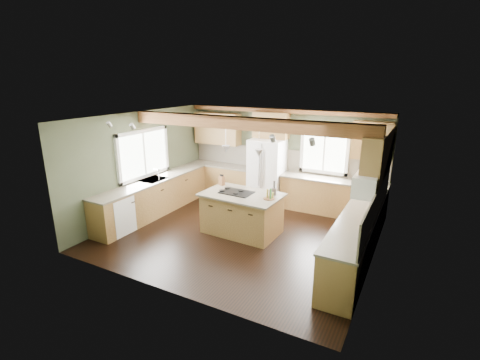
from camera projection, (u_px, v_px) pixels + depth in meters
The scene contains 37 objects.
floor at pixel (240, 234), 7.83m from camera, with size 5.60×5.60×0.00m, color black.
ceiling at pixel (240, 117), 7.10m from camera, with size 5.60×5.60×0.00m, color silver.
wall_back at pixel (283, 156), 9.58m from camera, with size 5.60×5.60×0.00m, color #444D36.
wall_left at pixel (142, 164), 8.73m from camera, with size 5.00×5.00×0.00m, color #444D36.
wall_right at pixel (378, 199), 6.20m from camera, with size 5.00×5.00×0.00m, color #444D36.
ceiling_beam at pixel (242, 123), 7.22m from camera, with size 5.55×0.26×0.26m, color #4F2B16.
soffit_trim at pixel (283, 111), 9.14m from camera, with size 5.55×0.20×0.10m, color #4F2B16.
backsplash_back at pixel (282, 159), 9.59m from camera, with size 5.58×0.03×0.58m, color brown.
backsplash_right at pixel (377, 203), 6.27m from camera, with size 0.03×3.70×0.58m, color brown.
base_cab_back_left at pixel (222, 180), 10.38m from camera, with size 2.02×0.60×0.88m, color brown.
counter_back_left at pixel (222, 165), 10.25m from camera, with size 2.06×0.64×0.04m, color #4F493A.
base_cab_back_right at pixel (332, 197), 8.90m from camera, with size 2.62×0.60×0.88m, color brown.
counter_back_right at pixel (333, 180), 8.77m from camera, with size 2.66×0.64×0.04m, color #4F493A.
base_cab_left at pixel (155, 197), 8.88m from camera, with size 0.60×3.70×0.88m, color brown.
counter_left at pixel (154, 180), 8.75m from camera, with size 0.64×3.74×0.04m, color #4F493A.
base_cab_right at pixel (357, 238), 6.62m from camera, with size 0.60×3.70×0.88m, color brown.
counter_right at pixel (359, 216), 6.49m from camera, with size 0.64×3.74×0.04m, color #4F493A.
upper_cab_back_left at pixel (218, 129), 10.15m from camera, with size 1.40×0.35×0.90m, color brown.
upper_cab_over_fridge at pixel (271, 125), 9.32m from camera, with size 0.96×0.35×0.70m, color brown.
upper_cab_right at pixel (379, 153), 6.85m from camera, with size 0.35×2.20×0.90m, color brown.
upper_cab_back_corner at pixel (372, 141), 8.21m from camera, with size 0.90×0.35×0.90m, color brown.
window_left at pixel (143, 154), 8.69m from camera, with size 0.04×1.60×1.05m, color white.
window_back at pixel (324, 151), 8.97m from camera, with size 1.10×0.04×1.00m, color white.
sink at pixel (154, 180), 8.75m from camera, with size 0.50×0.65×0.03m, color #262628.
faucet at pixel (159, 175), 8.63m from camera, with size 0.02×0.02×0.28m, color #B2B2B7.
dishwasher at pixel (116, 215), 7.78m from camera, with size 0.60×0.60×0.84m, color white.
oven at pixel (341, 271), 5.53m from camera, with size 0.60×0.72×0.84m, color white.
microwave at pixel (366, 185), 6.19m from camera, with size 0.40×0.70×0.38m, color white.
pendant_left at pixel (226, 149), 7.59m from camera, with size 0.18×0.18×0.16m, color #B2B2B7.
pendant_right at pixel (259, 153), 7.19m from camera, with size 0.18×0.18×0.16m, color #B2B2B7.
refrigerator at pixel (267, 172), 9.51m from camera, with size 0.90×0.74×1.80m, color white.
island at pixel (242, 214), 7.80m from camera, with size 1.62×0.99×0.88m, color brown.
island_top at pixel (242, 195), 7.67m from camera, with size 1.73×1.10×0.04m, color #4F493A.
cooktop at pixel (237, 192), 7.72m from camera, with size 0.70×0.47×0.02m, color black.
knife_block at pixel (222, 181), 8.26m from camera, with size 0.13×0.10×0.21m, color brown.
utensil_crock at pixel (274, 192), 7.58m from camera, with size 0.11×0.11×0.14m, color #493F3A.
bottle_tray at pixel (269, 194), 7.31m from camera, with size 0.24×0.24×0.22m, color brown, non-canonical shape.
Camera 1 is at (3.38, -6.32, 3.39)m, focal length 26.00 mm.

